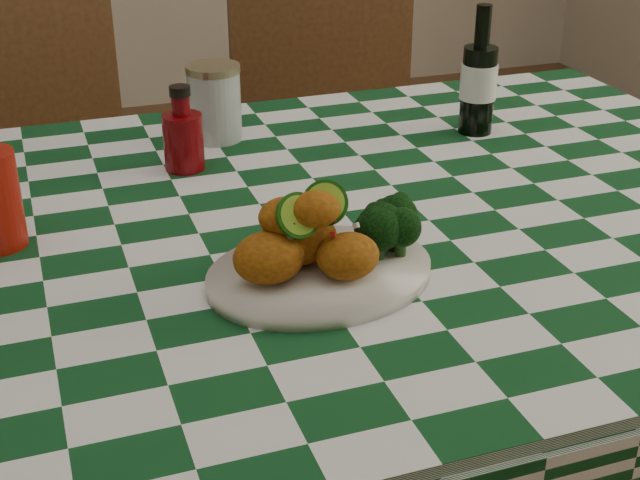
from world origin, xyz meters
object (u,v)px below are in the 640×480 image
object	(u,v)px
fried_chicken_pile	(313,231)
wooden_chair_left	(61,219)
ketchup_bottle	(183,128)
mason_jar	(215,103)
dining_table	(279,449)
beer_bottle	(479,70)
wooden_chair_right	(340,180)
plate	(320,274)

from	to	relation	value
fried_chicken_pile	wooden_chair_left	xyz separation A→B (m)	(-0.26, 0.91, -0.35)
ketchup_bottle	mason_jar	bearing A→B (deg)	56.20
dining_table	fried_chicken_pile	distance (m)	0.49
ketchup_bottle	beer_bottle	size ratio (longest dim) A/B	0.61
fried_chicken_pile	mason_jar	xyz separation A→B (m)	(0.01, 0.52, -0.00)
fried_chicken_pile	beer_bottle	size ratio (longest dim) A/B	0.72
fried_chicken_pile	beer_bottle	distance (m)	0.60
fried_chicken_pile	wooden_chair_left	size ratio (longest dim) A/B	0.16
fried_chicken_pile	wooden_chair_left	bearing A→B (deg)	105.77
beer_bottle	wooden_chair_right	distance (m)	0.67
mason_jar	beer_bottle	distance (m)	0.45
plate	ketchup_bottle	distance (m)	0.42
beer_bottle	wooden_chair_right	bearing A→B (deg)	94.93
fried_chicken_pile	mason_jar	bearing A→B (deg)	89.36
beer_bottle	ketchup_bottle	bearing A→B (deg)	-179.92
plate	beer_bottle	xyz separation A→B (m)	(0.43, 0.41, 0.10)
ketchup_bottle	mason_jar	size ratio (longest dim) A/B	1.04
fried_chicken_pile	dining_table	bearing A→B (deg)	89.65
dining_table	fried_chicken_pile	world-z (taller)	fried_chicken_pile
mason_jar	wooden_chair_right	world-z (taller)	wooden_chair_right
dining_table	ketchup_bottle	size ratio (longest dim) A/B	12.49
dining_table	beer_bottle	world-z (taller)	beer_bottle
fried_chicken_pile	beer_bottle	xyz separation A→B (m)	(0.44, 0.41, 0.04)
beer_bottle	wooden_chair_left	distance (m)	0.94
wooden_chair_left	wooden_chair_right	size ratio (longest dim) A/B	1.03
ketchup_bottle	wooden_chair_left	distance (m)	0.64
mason_jar	wooden_chair_right	bearing A→B (deg)	47.40
dining_table	wooden_chair_right	distance (m)	0.86
plate	wooden_chair_left	bearing A→B (deg)	106.27
plate	wooden_chair_right	distance (m)	1.06
ketchup_bottle	fried_chicken_pile	bearing A→B (deg)	-80.04
ketchup_bottle	wooden_chair_right	world-z (taller)	wooden_chair_right
plate	wooden_chair_left	world-z (taller)	wooden_chair_left
fried_chicken_pile	mason_jar	distance (m)	0.52
beer_bottle	wooden_chair_right	world-z (taller)	beer_bottle
beer_bottle	fried_chicken_pile	bearing A→B (deg)	-136.84
dining_table	mason_jar	bearing A→B (deg)	89.21
plate	mason_jar	bearing A→B (deg)	90.28
mason_jar	wooden_chair_left	xyz separation A→B (m)	(-0.26, 0.38, -0.35)
ketchup_bottle	wooden_chair_left	bearing A→B (deg)	110.30
fried_chicken_pile	beer_bottle	bearing A→B (deg)	43.16
mason_jar	wooden_chair_left	bearing A→B (deg)	124.37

